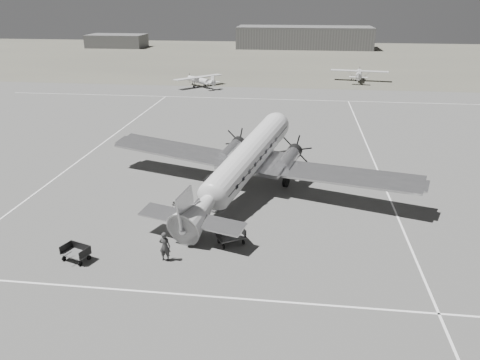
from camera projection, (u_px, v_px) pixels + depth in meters
The scene contains 16 objects.
ground at pixel (245, 198), 39.20m from camera, with size 260.00×260.00×0.00m, color #61615E.
taxi_line_near at pixel (217, 297), 26.29m from camera, with size 60.00×0.15×0.01m, color white.
taxi_line_right at pixel (392, 205), 37.81m from camera, with size 0.15×80.00×0.01m, color white.
taxi_line_left at pixel (91, 152), 50.50m from camera, with size 0.15×60.00×0.01m, color white.
taxi_line_horizon at pixel (273, 99), 76.09m from camera, with size 90.00×0.15×0.01m, color white.
grass_infield at pixel (285, 58), 126.82m from camera, with size 260.00×90.00×0.01m, color #5E5C4F.
hangar_main at pixel (304, 37), 148.08m from camera, with size 42.00×14.00×6.60m.
shed_secondary at pixel (117, 41), 150.89m from camera, with size 18.00×10.00×4.00m, color #555555.
dc3_airliner at pixel (243, 165), 38.59m from camera, with size 28.61×19.85×5.45m, color silver, non-canonical shape.
light_plane_left at pixel (200, 81), 85.84m from camera, with size 10.15×8.23×2.11m, color silver, non-canonical shape.
light_plane_right at pixel (359, 75), 91.58m from camera, with size 11.17×9.06×2.32m, color silver, non-canonical shape.
baggage_cart_near at pixel (231, 237), 31.73m from camera, with size 1.91×1.35×1.08m, color #555555, non-canonical shape.
baggage_cart_far at pixel (76, 253), 29.76m from camera, with size 1.78×1.26×1.01m, color #555555, non-canonical shape.
ground_crew at pixel (165, 246), 29.57m from camera, with size 0.73×0.48×2.01m, color #2F2F2F.
ramp_agent at pixel (176, 209), 35.14m from camera, with size 0.78×0.61×1.61m, color #B2B2AF.
passenger at pixel (187, 201), 36.49m from camera, with size 0.82×0.53×1.67m, color #B0B0AE.
Camera 1 is at (4.03, -35.67, 15.82)m, focal length 35.00 mm.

